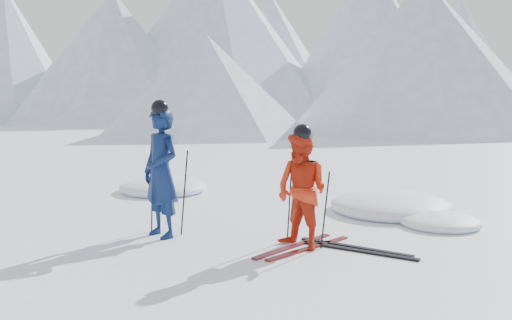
% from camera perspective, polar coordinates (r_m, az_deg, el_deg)
% --- Properties ---
extents(ground, '(160.00, 160.00, 0.00)m').
position_cam_1_polar(ground, '(8.10, 10.18, -8.84)').
color(ground, white).
rests_on(ground, ground).
extents(skier_blue, '(0.84, 0.69, 2.00)m').
position_cam_1_polar(skier_blue, '(8.40, -9.97, -1.31)').
color(skier_blue, '#0B1B44').
rests_on(skier_blue, ground).
extents(skier_red, '(0.96, 0.84, 1.67)m').
position_cam_1_polar(skier_red, '(7.68, 4.84, -3.24)').
color(skier_red, red).
rests_on(skier_red, ground).
extents(pole_blue_left, '(0.13, 0.09, 1.33)m').
position_cam_1_polar(pole_blue_left, '(8.75, -10.89, -3.22)').
color(pole_blue_left, black).
rests_on(pole_blue_left, ground).
extents(pole_blue_right, '(0.13, 0.08, 1.33)m').
position_cam_1_polar(pole_blue_right, '(8.50, -7.55, -3.44)').
color(pole_blue_right, black).
rests_on(pole_blue_right, ground).
extents(pole_red_left, '(0.11, 0.09, 1.11)m').
position_cam_1_polar(pole_red_left, '(8.07, 3.54, -4.74)').
color(pole_red_left, black).
rests_on(pole_red_left, ground).
extents(pole_red_right, '(0.11, 0.08, 1.11)m').
position_cam_1_polar(pole_red_right, '(7.76, 7.30, -5.25)').
color(pole_red_right, black).
rests_on(pole_red_right, ground).
extents(ski_worn_left, '(0.52, 1.67, 0.03)m').
position_cam_1_polar(ski_worn_left, '(7.91, 3.97, -9.02)').
color(ski_worn_left, black).
rests_on(ski_worn_left, ground).
extents(ski_worn_right, '(0.63, 1.64, 0.03)m').
position_cam_1_polar(ski_worn_right, '(7.82, 5.60, -9.22)').
color(ski_worn_right, black).
rests_on(ski_worn_right, ground).
extents(ski_loose_a, '(1.70, 0.27, 0.03)m').
position_cam_1_polar(ski_loose_a, '(7.96, 10.38, -9.02)').
color(ski_loose_a, black).
rests_on(ski_loose_a, ground).
extents(ski_loose_b, '(1.70, 0.21, 0.03)m').
position_cam_1_polar(ski_loose_b, '(7.79, 10.76, -9.37)').
color(ski_loose_b, black).
rests_on(ski_loose_b, ground).
extents(snow_lumps, '(7.78, 2.52, 0.50)m').
position_cam_1_polar(snow_lumps, '(10.91, 4.83, -4.70)').
color(snow_lumps, white).
rests_on(snow_lumps, ground).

